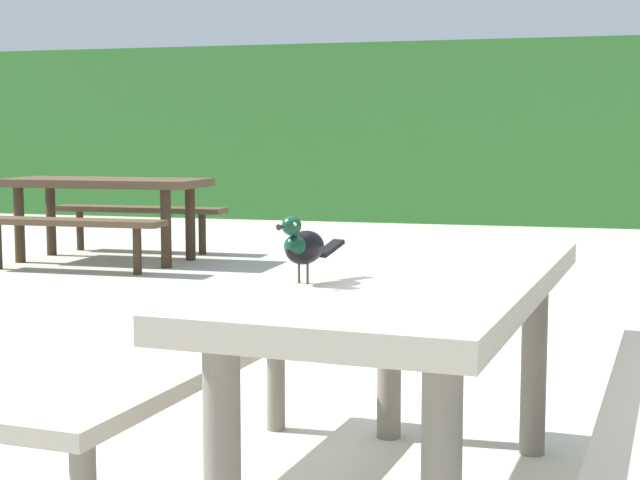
% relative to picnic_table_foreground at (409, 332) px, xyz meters
% --- Properties ---
extents(hedge_wall, '(28.00, 1.76, 2.29)m').
position_rel_picnic_table_foreground_xyz_m(hedge_wall, '(-0.15, 10.27, 0.59)').
color(hedge_wall, '#387A33').
rests_on(hedge_wall, ground).
extents(picnic_table_foreground, '(1.82, 1.86, 0.74)m').
position_rel_picnic_table_foreground_xyz_m(picnic_table_foreground, '(0.00, 0.00, 0.00)').
color(picnic_table_foreground, '#B2A893').
rests_on(picnic_table_foreground, ground).
extents(bird_grackle, '(0.13, 0.28, 0.18)m').
position_rel_picnic_table_foreground_xyz_m(bird_grackle, '(-0.23, -0.33, 0.29)').
color(bird_grackle, black).
rests_on(bird_grackle, picnic_table_foreground).
extents(picnic_table_mid_left, '(1.81, 1.70, 0.74)m').
position_rel_picnic_table_foreground_xyz_m(picnic_table_mid_left, '(-3.67, 5.04, 0.00)').
color(picnic_table_mid_left, brown).
rests_on(picnic_table_mid_left, ground).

